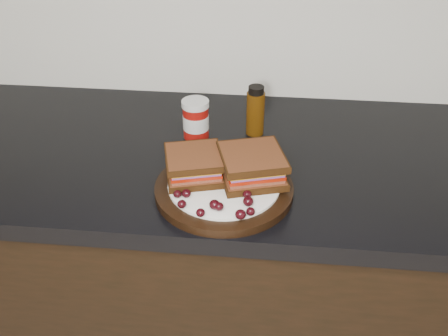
# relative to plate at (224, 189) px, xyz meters

# --- Properties ---
(base_cabinets) EXTENTS (3.96, 0.58, 0.86)m
(base_cabinets) POSITION_rel_plate_xyz_m (0.07, 0.16, -0.48)
(base_cabinets) COLOR black
(base_cabinets) RESTS_ON ground_plane
(countertop) EXTENTS (3.98, 0.60, 0.04)m
(countertop) POSITION_rel_plate_xyz_m (0.07, 0.16, -0.03)
(countertop) COLOR black
(countertop) RESTS_ON base_cabinets
(plate) EXTENTS (0.28, 0.28, 0.02)m
(plate) POSITION_rel_plate_xyz_m (0.00, 0.00, 0.00)
(plate) COLOR black
(plate) RESTS_ON countertop
(sandwich_left) EXTENTS (0.14, 0.14, 0.05)m
(sandwich_left) POSITION_rel_plate_xyz_m (-0.06, 0.02, 0.04)
(sandwich_left) COLOR brown
(sandwich_left) RESTS_ON plate
(sandwich_right) EXTENTS (0.15, 0.15, 0.06)m
(sandwich_right) POSITION_rel_plate_xyz_m (0.05, 0.03, 0.04)
(sandwich_right) COLOR brown
(sandwich_right) RESTS_ON plate
(grape_0) EXTENTS (0.02, 0.02, 0.02)m
(grape_0) POSITION_rel_plate_xyz_m (-0.08, -0.06, 0.02)
(grape_0) COLOR black
(grape_0) RESTS_ON plate
(grape_1) EXTENTS (0.02, 0.02, 0.02)m
(grape_1) POSITION_rel_plate_xyz_m (-0.07, -0.05, 0.02)
(grape_1) COLOR black
(grape_1) RESTS_ON plate
(grape_2) EXTENTS (0.02, 0.02, 0.02)m
(grape_2) POSITION_rel_plate_xyz_m (-0.07, -0.09, 0.02)
(grape_2) COLOR black
(grape_2) RESTS_ON plate
(grape_3) EXTENTS (0.02, 0.02, 0.02)m
(grape_3) POSITION_rel_plate_xyz_m (-0.03, -0.11, 0.02)
(grape_3) COLOR black
(grape_3) RESTS_ON plate
(grape_4) EXTENTS (0.02, 0.02, 0.02)m
(grape_4) POSITION_rel_plate_xyz_m (-0.01, -0.08, 0.02)
(grape_4) COLOR black
(grape_4) RESTS_ON plate
(grape_5) EXTENTS (0.02, 0.02, 0.02)m
(grape_5) POSITION_rel_plate_xyz_m (-0.00, -0.09, 0.02)
(grape_5) COLOR black
(grape_5) RESTS_ON plate
(grape_6) EXTENTS (0.02, 0.02, 0.02)m
(grape_6) POSITION_rel_plate_xyz_m (0.04, -0.11, 0.02)
(grape_6) COLOR black
(grape_6) RESTS_ON plate
(grape_7) EXTENTS (0.02, 0.02, 0.02)m
(grape_7) POSITION_rel_plate_xyz_m (0.06, -0.10, 0.02)
(grape_7) COLOR black
(grape_7) RESTS_ON plate
(grape_8) EXTENTS (0.02, 0.02, 0.02)m
(grape_8) POSITION_rel_plate_xyz_m (0.05, -0.07, 0.02)
(grape_8) COLOR black
(grape_8) RESTS_ON plate
(grape_9) EXTENTS (0.02, 0.02, 0.02)m
(grape_9) POSITION_rel_plate_xyz_m (0.05, -0.05, 0.02)
(grape_9) COLOR black
(grape_9) RESTS_ON plate
(grape_10) EXTENTS (0.02, 0.02, 0.02)m
(grape_10) POSITION_rel_plate_xyz_m (0.09, -0.02, 0.02)
(grape_10) COLOR black
(grape_10) RESTS_ON plate
(grape_11) EXTENTS (0.02, 0.02, 0.01)m
(grape_11) POSITION_rel_plate_xyz_m (0.07, 0.00, 0.02)
(grape_11) COLOR black
(grape_11) RESTS_ON plate
(grape_12) EXTENTS (0.02, 0.02, 0.01)m
(grape_12) POSITION_rel_plate_xyz_m (0.08, 0.03, 0.02)
(grape_12) COLOR black
(grape_12) RESTS_ON plate
(grape_13) EXTENTS (0.02, 0.02, 0.02)m
(grape_13) POSITION_rel_plate_xyz_m (0.06, 0.06, 0.02)
(grape_13) COLOR black
(grape_13) RESTS_ON plate
(grape_14) EXTENTS (0.02, 0.02, 0.02)m
(grape_14) POSITION_rel_plate_xyz_m (-0.05, 0.04, 0.02)
(grape_14) COLOR black
(grape_14) RESTS_ON plate
(grape_15) EXTENTS (0.02, 0.02, 0.02)m
(grape_15) POSITION_rel_plate_xyz_m (-0.06, 0.02, 0.02)
(grape_15) COLOR black
(grape_15) RESTS_ON plate
(grape_16) EXTENTS (0.02, 0.02, 0.02)m
(grape_16) POSITION_rel_plate_xyz_m (-0.08, 0.02, 0.02)
(grape_16) COLOR black
(grape_16) RESTS_ON plate
(grape_17) EXTENTS (0.02, 0.02, 0.02)m
(grape_17) POSITION_rel_plate_xyz_m (-0.08, -0.02, 0.02)
(grape_17) COLOR black
(grape_17) RESTS_ON plate
(grape_18) EXTENTS (0.02, 0.02, 0.02)m
(grape_18) POSITION_rel_plate_xyz_m (-0.07, 0.04, 0.03)
(grape_18) COLOR black
(grape_18) RESTS_ON plate
(grape_19) EXTENTS (0.02, 0.02, 0.02)m
(grape_19) POSITION_rel_plate_xyz_m (-0.07, 0.04, 0.02)
(grape_19) COLOR black
(grape_19) RESTS_ON plate
(grape_20) EXTENTS (0.02, 0.02, 0.01)m
(grape_20) POSITION_rel_plate_xyz_m (-0.07, -0.01, 0.02)
(grape_20) COLOR black
(grape_20) RESTS_ON plate
(condiment_jar) EXTENTS (0.08, 0.08, 0.09)m
(condiment_jar) POSITION_rel_plate_xyz_m (-0.09, 0.22, 0.04)
(condiment_jar) COLOR #950F0A
(condiment_jar) RESTS_ON countertop
(oil_bottle) EXTENTS (0.05, 0.05, 0.12)m
(oil_bottle) POSITION_rel_plate_xyz_m (0.05, 0.25, 0.05)
(oil_bottle) COLOR #452606
(oil_bottle) RESTS_ON countertop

